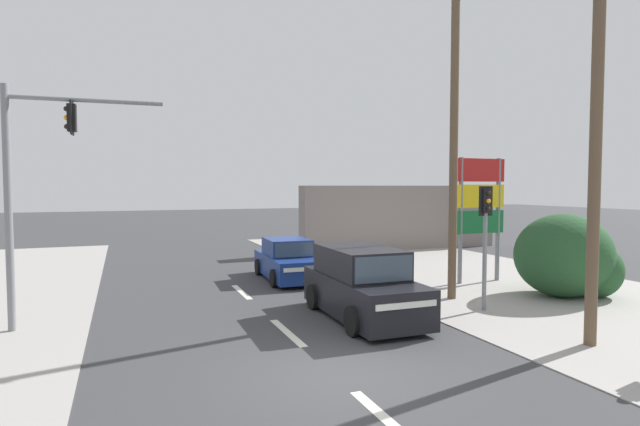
{
  "coord_description": "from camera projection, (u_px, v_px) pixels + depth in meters",
  "views": [
    {
      "loc": [
        -3.68,
        -8.41,
        3.54
      ],
      "look_at": [
        1.25,
        4.0,
        2.84
      ],
      "focal_mm": 28.0,
      "sensor_mm": 36.0,
      "label": 1
    }
  ],
  "objects": [
    {
      "name": "sedan_kerbside_parked",
      "position": [
        287.0,
        261.0,
        19.04
      ],
      "size": [
        2.03,
        4.3,
        1.56
      ],
      "color": "navy",
      "rests_on": "ground"
    },
    {
      "name": "traffic_signal_mast",
      "position": [
        33.0,
        175.0,
        12.15
      ],
      "size": [
        3.69,
        0.44,
        6.0
      ],
      "color": "slate",
      "rests_on": "ground"
    },
    {
      "name": "pedestal_signal_right_kerb",
      "position": [
        485.0,
        227.0,
        14.09
      ],
      "size": [
        0.44,
        0.29,
        3.56
      ],
      "color": "slate",
      "rests_on": "ground"
    },
    {
      "name": "shopping_plaza_sign",
      "position": [
        480.0,
        202.0,
        18.32
      ],
      "size": [
        2.1,
        0.16,
        4.6
      ],
      "color": "slate",
      "rests_on": "ground"
    },
    {
      "name": "ground_plane",
      "position": [
        337.0,
        376.0,
        9.34
      ],
      "size": [
        140.0,
        140.0,
        0.0
      ],
      "primitive_type": "plane",
      "color": "#3A3A3D"
    },
    {
      "name": "lane_dash_near",
      "position": [
        390.0,
        422.0,
        7.49
      ],
      "size": [
        0.2,
        2.4,
        0.01
      ],
      "primitive_type": "cube",
      "color": "silver",
      "rests_on": "ground"
    },
    {
      "name": "kerb_right_verge",
      "position": [
        592.0,
        308.0,
        14.52
      ],
      "size": [
        10.0,
        44.0,
        0.02
      ],
      "primitive_type": "cube",
      "color": "#A39E99",
      "rests_on": "ground"
    },
    {
      "name": "utility_pole_midground_right",
      "position": [
        454.0,
        118.0,
        15.43
      ],
      "size": [
        1.8,
        0.26,
        10.84
      ],
      "color": "brown",
      "rests_on": "ground"
    },
    {
      "name": "roadside_bush",
      "position": [
        569.0,
        258.0,
        15.98
      ],
      "size": [
        3.32,
        2.85,
        2.68
      ],
      "color": "#234C28",
      "rests_on": "ground"
    },
    {
      "name": "suv_crossing_left",
      "position": [
        362.0,
        285.0,
        13.45
      ],
      "size": [
        2.13,
        4.57,
        1.9
      ],
      "color": "black",
      "rests_on": "ground"
    },
    {
      "name": "shopfront_wall_far",
      "position": [
        402.0,
        218.0,
        28.15
      ],
      "size": [
        12.0,
        1.0,
        3.6
      ],
      "primitive_type": "cube",
      "color": "gray",
      "rests_on": "ground"
    },
    {
      "name": "utility_pole_foreground_right",
      "position": [
        593.0,
        88.0,
        10.76
      ],
      "size": [
        3.78,
        0.47,
        10.61
      ],
      "color": "brown",
      "rests_on": "ground"
    },
    {
      "name": "lane_dash_mid",
      "position": [
        287.0,
        332.0,
        12.13
      ],
      "size": [
        0.2,
        2.4,
        0.01
      ],
      "primitive_type": "cube",
      "color": "silver",
      "rests_on": "ground"
    },
    {
      "name": "lane_dash_far",
      "position": [
        242.0,
        292.0,
        16.77
      ],
      "size": [
        0.2,
        2.4,
        0.01
      ],
      "primitive_type": "cube",
      "color": "silver",
      "rests_on": "ground"
    }
  ]
}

